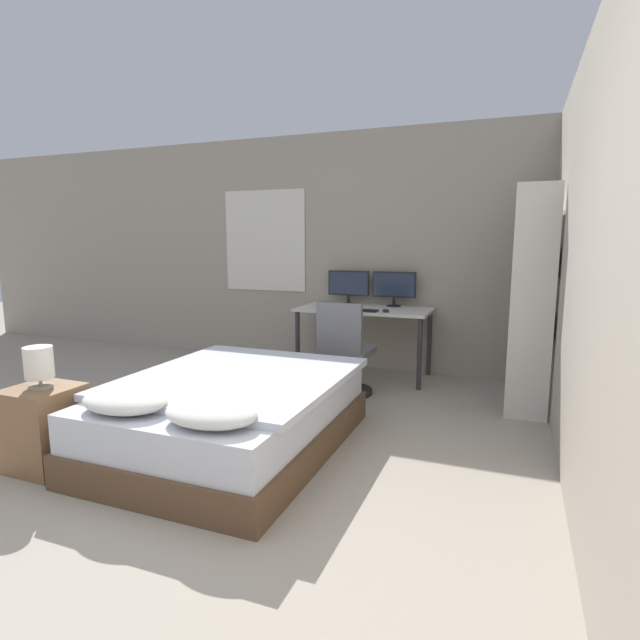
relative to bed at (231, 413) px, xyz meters
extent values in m
plane|color=#9E9384|center=(0.17, -1.12, -0.26)|extent=(20.00, 20.00, 0.00)
cube|color=#9E9384|center=(0.17, 2.64, 1.09)|extent=(12.00, 0.06, 2.70)
cube|color=silver|center=(-1.07, 2.60, 1.21)|extent=(1.08, 0.01, 1.22)
cube|color=#A3B2CC|center=(-1.07, 2.61, 1.21)|extent=(1.00, 0.01, 1.14)
cube|color=#9E9384|center=(2.19, 0.38, 1.09)|extent=(0.06, 12.00, 2.70)
cube|color=brown|center=(0.00, 0.02, -0.15)|extent=(1.43, 1.92, 0.22)
cube|color=silver|center=(0.00, 0.02, 0.08)|extent=(1.37, 1.86, 0.25)
cube|color=silver|center=(0.00, 0.13, 0.23)|extent=(1.47, 1.62, 0.05)
ellipsoid|color=silver|center=(-0.30, -0.69, 0.27)|extent=(0.55, 0.38, 0.13)
ellipsoid|color=silver|center=(0.30, -0.69, 0.27)|extent=(0.55, 0.38, 0.13)
cube|color=brown|center=(-0.98, -0.70, 0.01)|extent=(0.41, 0.40, 0.54)
cylinder|color=gray|center=(-0.98, -0.70, 0.29)|extent=(0.15, 0.15, 0.01)
cylinder|color=gray|center=(-0.98, -0.70, 0.32)|extent=(0.02, 0.02, 0.05)
cylinder|color=silver|center=(-0.98, -0.70, 0.45)|extent=(0.18, 0.18, 0.20)
cube|color=beige|center=(0.33, 2.22, 0.48)|extent=(1.42, 0.70, 0.03)
cylinder|color=#2D2D33|center=(-0.33, 1.92, 0.10)|extent=(0.05, 0.05, 0.73)
cylinder|color=#2D2D33|center=(0.99, 1.92, 0.10)|extent=(0.05, 0.05, 0.73)
cylinder|color=#2D2D33|center=(-0.33, 2.52, 0.10)|extent=(0.05, 0.05, 0.73)
cylinder|color=#2D2D33|center=(0.99, 2.52, 0.10)|extent=(0.05, 0.05, 0.73)
cylinder|color=black|center=(0.07, 2.47, 0.50)|extent=(0.16, 0.16, 0.01)
cylinder|color=black|center=(0.07, 2.47, 0.55)|extent=(0.03, 0.03, 0.09)
cube|color=black|center=(0.07, 2.47, 0.74)|extent=(0.48, 0.03, 0.28)
cube|color=#232D42|center=(0.07, 2.46, 0.74)|extent=(0.45, 0.00, 0.25)
cylinder|color=black|center=(0.59, 2.47, 0.50)|extent=(0.16, 0.16, 0.01)
cylinder|color=black|center=(0.59, 2.47, 0.55)|extent=(0.03, 0.03, 0.09)
cube|color=black|center=(0.59, 2.47, 0.74)|extent=(0.48, 0.03, 0.28)
cube|color=#232D42|center=(0.59, 2.46, 0.74)|extent=(0.45, 0.00, 0.25)
cube|color=black|center=(0.33, 1.98, 0.50)|extent=(0.42, 0.13, 0.02)
ellipsoid|color=black|center=(0.63, 1.98, 0.51)|extent=(0.07, 0.05, 0.04)
cylinder|color=black|center=(0.35, 1.56, -0.24)|extent=(0.52, 0.52, 0.04)
cylinder|color=gray|center=(0.35, 1.56, -0.05)|extent=(0.05, 0.05, 0.34)
cube|color=slate|center=(0.35, 1.56, 0.15)|extent=(0.48, 0.48, 0.07)
cube|color=slate|center=(0.35, 1.34, 0.42)|extent=(0.44, 0.05, 0.46)
cube|color=beige|center=(1.97, 1.38, 0.70)|extent=(0.34, 0.02, 1.93)
cube|color=beige|center=(1.97, 2.06, 0.70)|extent=(0.34, 0.02, 1.93)
cube|color=beige|center=(1.97, 1.72, 0.41)|extent=(0.34, 0.66, 0.02)
cube|color=beige|center=(1.97, 1.72, 0.93)|extent=(0.34, 0.66, 0.02)
cube|color=beige|center=(1.97, 1.72, 1.44)|extent=(0.34, 0.66, 0.02)
cube|color=#28282D|center=(1.97, 1.41, 0.53)|extent=(0.28, 0.03, 0.21)
cube|color=gold|center=(1.97, 1.46, 0.52)|extent=(0.28, 0.04, 0.19)
cube|color=#BCB29E|center=(1.97, 1.50, 0.51)|extent=(0.28, 0.03, 0.18)
cube|color=#BCB29E|center=(1.97, 1.53, 0.54)|extent=(0.28, 0.03, 0.23)
cube|color=#337042|center=(1.97, 1.57, 0.55)|extent=(0.28, 0.03, 0.25)
cube|color=orange|center=(1.97, 1.61, 0.53)|extent=(0.28, 0.03, 0.22)
cube|color=#B2332D|center=(1.97, 1.65, 0.54)|extent=(0.28, 0.02, 0.23)
cube|color=#2D4784|center=(1.97, 1.42, 1.05)|extent=(0.28, 0.04, 0.22)
cube|color=orange|center=(1.97, 1.47, 1.05)|extent=(0.28, 0.04, 0.20)
cube|color=#B2332D|center=(1.97, 1.51, 1.05)|extent=(0.28, 0.02, 0.22)
cube|color=#337042|center=(1.97, 1.53, 1.07)|extent=(0.28, 0.02, 0.25)
cube|color=#7A387F|center=(1.97, 1.57, 1.06)|extent=(0.28, 0.04, 0.22)
cube|color=orange|center=(1.97, 1.61, 1.04)|extent=(0.28, 0.03, 0.19)
cube|color=orange|center=(1.97, 1.64, 1.06)|extent=(0.28, 0.03, 0.22)
camera|label=1|loc=(1.83, -2.94, 1.22)|focal=28.00mm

